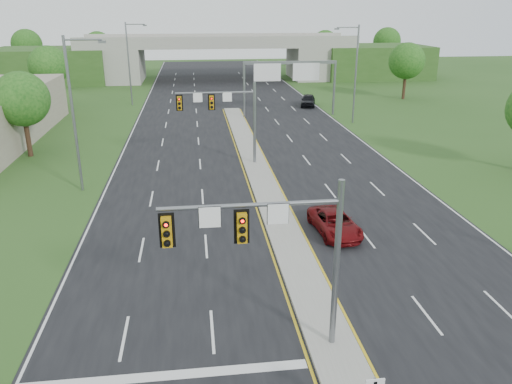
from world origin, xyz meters
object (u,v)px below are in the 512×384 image
object	(u,v)px
signal_mast_near	(278,242)
overpass	(218,60)
sign_gantry	(289,73)
car_far_c	(308,100)
signal_mast_far	(228,111)
car_far_a	(335,223)

from	to	relation	value
signal_mast_near	overpass	size ratio (longest dim) A/B	0.09
sign_gantry	car_far_c	world-z (taller)	sign_gantry
signal_mast_near	signal_mast_far	bearing A→B (deg)	90.00
car_far_c	car_far_a	bearing A→B (deg)	-86.19
signal_mast_far	overpass	xyz separation A→B (m)	(2.26, 55.07, -1.17)
signal_mast_far	car_far_a	size ratio (longest dim) A/B	1.47
car_far_a	car_far_c	bearing A→B (deg)	74.34
overpass	car_far_c	xyz separation A→B (m)	(10.67, -28.86, -2.74)
signal_mast_far	car_far_c	world-z (taller)	signal_mast_far
car_far_a	car_far_c	size ratio (longest dim) A/B	1.02
sign_gantry	car_far_a	size ratio (longest dim) A/B	2.43
signal_mast_far	overpass	bearing A→B (deg)	87.65
sign_gantry	car_far_c	xyz separation A→B (m)	(3.99, 6.22, -4.43)
signal_mast_far	signal_mast_near	bearing A→B (deg)	-90.00
sign_gantry	car_far_a	world-z (taller)	sign_gantry
signal_mast_near	sign_gantry	size ratio (longest dim) A/B	0.60
signal_mast_near	overpass	xyz separation A→B (m)	(2.26, 80.07, -1.17)
car_far_c	sign_gantry	bearing A→B (deg)	-108.21
overpass	car_far_c	world-z (taller)	overpass
signal_mast_near	car_far_a	bearing A→B (deg)	63.09
signal_mast_near	signal_mast_far	distance (m)	25.00
signal_mast_far	overpass	distance (m)	55.13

